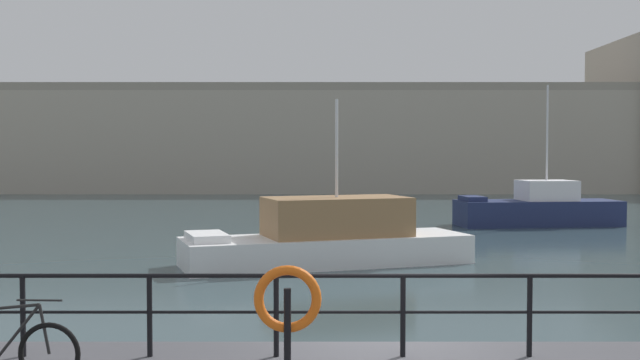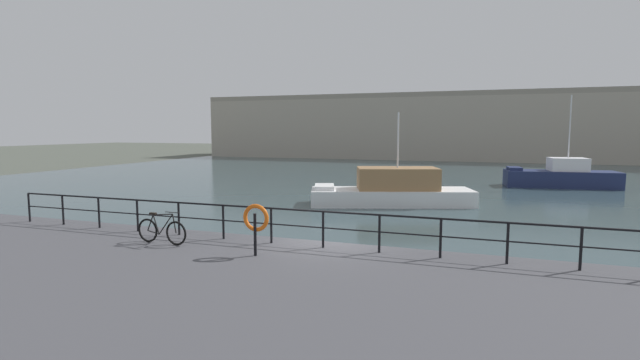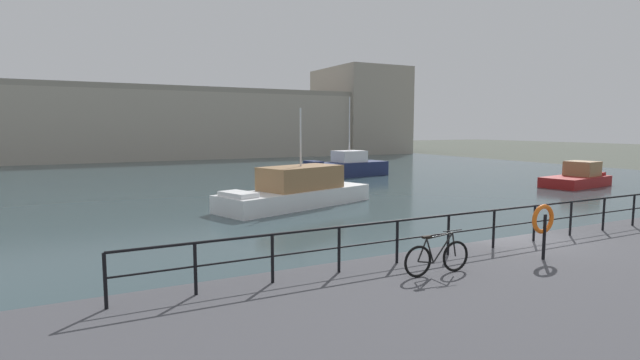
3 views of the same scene
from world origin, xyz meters
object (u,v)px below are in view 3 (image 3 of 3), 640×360
at_px(harbor_building, 209,122).
at_px(life_ring_stand, 543,221).
at_px(moored_green_narrowboat, 577,178).
at_px(moored_blue_motorboat, 297,190).
at_px(moored_cabin_cruiser, 346,167).
at_px(parked_bicycle, 437,258).

relative_size(harbor_building, life_ring_stand, 55.59).
bearing_deg(moored_green_narrowboat, moored_blue_motorboat, 167.91).
height_order(moored_cabin_cruiser, moored_blue_motorboat, moored_cabin_cruiser).
distance_m(moored_green_narrowboat, parked_bicycle, 30.06).
xyz_separation_m(moored_green_narrowboat, life_ring_stand, (-23.02, -14.85, 1.40)).
xyz_separation_m(harbor_building, moored_green_narrowboat, (14.92, -48.61, -4.47)).
height_order(moored_green_narrowboat, moored_cabin_cruiser, moored_cabin_cruiser).
xyz_separation_m(moored_cabin_cruiser, life_ring_stand, (-11.36, -29.11, 1.18)).
relative_size(harbor_building, parked_bicycle, 43.86).
height_order(moored_blue_motorboat, life_ring_stand, moored_blue_motorboat).
bearing_deg(moored_blue_motorboat, parked_bicycle, 57.65).
distance_m(parked_bicycle, life_ring_stand, 3.29).
height_order(parked_bicycle, life_ring_stand, life_ring_stand).
relative_size(harbor_building, moored_green_narrowboat, 12.83).
bearing_deg(moored_cabin_cruiser, harbor_building, -91.26).
relative_size(parked_bicycle, life_ring_stand, 1.27).
distance_m(moored_blue_motorboat, parked_bicycle, 16.43).
bearing_deg(moored_green_narrowboat, harbor_building, 98.35).
xyz_separation_m(moored_green_narrowboat, moored_blue_motorboat, (-22.37, 1.32, 0.25)).
distance_m(harbor_building, moored_green_narrowboat, 51.05).
bearing_deg(moored_cabin_cruiser, parked_bicycle, 56.51).
relative_size(moored_green_narrowboat, parked_bicycle, 3.42).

